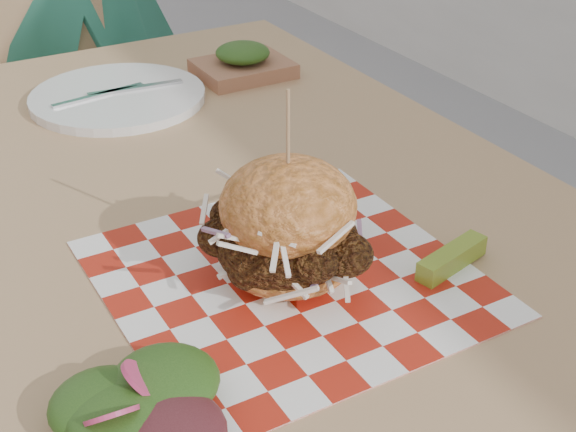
# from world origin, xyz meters

# --- Properties ---
(patio_table) EXTENTS (0.80, 1.20, 0.75)m
(patio_table) POSITION_xyz_m (0.14, 0.21, 0.67)
(patio_table) COLOR tan
(patio_table) RESTS_ON ground
(patio_chair) EXTENTS (0.53, 0.54, 0.95)m
(patio_chair) POSITION_xyz_m (0.17, 1.21, 0.55)
(patio_chair) COLOR tan
(patio_chair) RESTS_ON ground
(paper_liner) EXTENTS (0.36, 0.36, 0.00)m
(paper_liner) POSITION_xyz_m (0.13, 0.00, 0.75)
(paper_liner) COLOR #B32111
(paper_liner) RESTS_ON patio_table
(sandwich) EXTENTS (0.18, 0.18, 0.21)m
(sandwich) POSITION_xyz_m (0.13, 0.00, 0.81)
(sandwich) COLOR orange
(sandwich) RESTS_ON paper_liner
(pickle_spear) EXTENTS (0.10, 0.04, 0.02)m
(pickle_spear) POSITION_xyz_m (0.29, -0.07, 0.76)
(pickle_spear) COLOR #81A530
(pickle_spear) RESTS_ON paper_liner
(side_salad) EXTENTS (0.14, 0.14, 0.05)m
(side_salad) POSITION_xyz_m (-0.09, -0.13, 0.76)
(side_salad) COLOR #3F1419
(side_salad) RESTS_ON patio_table
(place_setting) EXTENTS (0.27, 0.27, 0.02)m
(place_setting) POSITION_xyz_m (0.14, 0.55, 0.76)
(place_setting) COLOR white
(place_setting) RESTS_ON patio_table
(kraft_tray) EXTENTS (0.15, 0.12, 0.06)m
(kraft_tray) POSITION_xyz_m (0.36, 0.55, 0.77)
(kraft_tray) COLOR #996245
(kraft_tray) RESTS_ON patio_table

